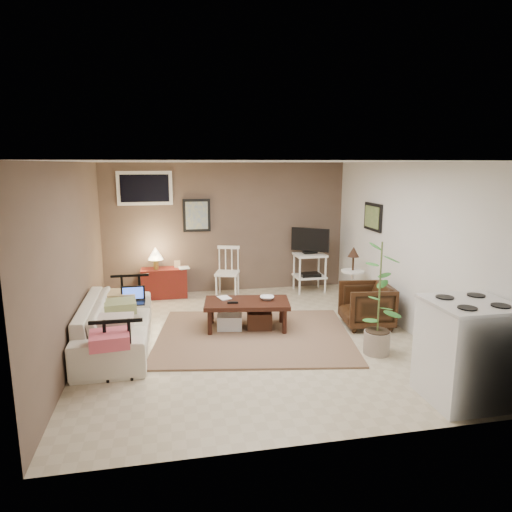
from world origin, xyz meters
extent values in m
plane|color=#C1B293|center=(0.00, 0.00, 0.00)|extent=(5.00, 5.00, 0.00)
cube|color=black|center=(-0.55, 2.48, 1.45)|extent=(0.50, 0.03, 0.60)
cube|color=black|center=(2.23, 1.05, 1.52)|extent=(0.03, 0.60, 0.45)
cube|color=white|center=(-1.45, 2.48, 1.95)|extent=(0.96, 0.03, 0.60)
cube|color=#7F604A|center=(0.04, 0.05, 0.01)|extent=(2.98, 2.54, 0.03)
cube|color=black|center=(0.00, 0.34, 0.40)|extent=(1.29, 0.80, 0.06)
cylinder|color=black|center=(-0.56, 0.19, 0.19)|extent=(0.06, 0.06, 0.38)
cylinder|color=black|center=(0.48, 0.03, 0.19)|extent=(0.06, 0.06, 0.38)
cylinder|color=black|center=(-0.49, 0.65, 0.19)|extent=(0.06, 0.06, 0.38)
cylinder|color=black|center=(0.55, 0.48, 0.19)|extent=(0.06, 0.06, 0.38)
cube|color=black|center=(-0.22, 0.27, 0.45)|extent=(0.16, 0.07, 0.02)
cube|color=#462719|center=(0.18, 0.31, 0.14)|extent=(0.39, 0.35, 0.26)
cube|color=silver|center=(-0.25, 0.37, 0.12)|extent=(0.39, 0.35, 0.22)
imported|color=beige|center=(-1.80, 0.07, 0.42)|extent=(0.63, 2.14, 0.84)
cube|color=black|center=(-1.59, 0.38, 0.48)|extent=(0.33, 0.23, 0.02)
cube|color=black|center=(-1.59, 0.50, 0.60)|extent=(0.33, 0.02, 0.21)
cube|color=#3762F8|center=(-1.59, 0.49, 0.60)|extent=(0.28, 0.00, 0.16)
cube|color=maroon|center=(-1.18, 2.26, 0.27)|extent=(0.80, 0.36, 0.53)
cylinder|color=#B4A245|center=(-1.31, 2.22, 0.62)|extent=(0.09, 0.09, 0.18)
cone|color=#FFEAB7|center=(-1.31, 2.22, 0.82)|extent=(0.27, 0.27, 0.21)
cube|color=tan|center=(-0.94, 2.27, 0.60)|extent=(0.11, 0.02, 0.13)
cube|color=white|center=(-0.05, 2.11, 0.43)|extent=(0.51, 0.51, 0.04)
cylinder|color=white|center=(-0.27, 2.00, 0.20)|extent=(0.03, 0.03, 0.41)
cylinder|color=white|center=(0.07, 1.89, 0.20)|extent=(0.03, 0.03, 0.41)
cylinder|color=white|center=(-0.17, 2.33, 0.20)|extent=(0.03, 0.03, 0.41)
cylinder|color=white|center=(0.17, 2.23, 0.20)|extent=(0.03, 0.03, 0.41)
cube|color=white|center=(0.00, 2.29, 0.87)|extent=(0.40, 0.15, 0.06)
cube|color=white|center=(1.52, 2.14, 0.70)|extent=(0.57, 0.46, 0.04)
cube|color=white|center=(1.52, 2.14, 0.29)|extent=(0.57, 0.46, 0.03)
cylinder|color=white|center=(1.27, 1.94, 0.36)|extent=(0.04, 0.04, 0.72)
cylinder|color=white|center=(1.76, 1.94, 0.36)|extent=(0.04, 0.04, 0.72)
cylinder|color=white|center=(1.27, 2.33, 0.36)|extent=(0.04, 0.04, 0.72)
cylinder|color=white|center=(1.76, 2.33, 0.36)|extent=(0.04, 0.04, 0.72)
cube|color=black|center=(1.52, 2.14, 0.75)|extent=(0.26, 0.14, 0.03)
cube|color=black|center=(1.52, 2.14, 0.99)|extent=(0.62, 0.46, 0.43)
cube|color=#D9AA54|center=(1.52, 2.14, 0.99)|extent=(0.51, 0.36, 0.35)
cube|color=black|center=(1.52, 2.09, 0.31)|extent=(0.36, 0.26, 0.10)
cylinder|color=white|center=(1.95, 1.14, 0.01)|extent=(0.27, 0.27, 0.03)
cylinder|color=white|center=(1.95, 1.14, 0.30)|extent=(0.05, 0.05, 0.57)
cylinder|color=white|center=(1.95, 1.14, 0.60)|extent=(0.38, 0.38, 0.03)
cylinder|color=#311B0D|center=(1.95, 1.14, 0.74)|extent=(0.03, 0.03, 0.25)
cone|color=#331E15|center=(1.95, 1.14, 0.93)|extent=(0.19, 0.19, 0.17)
imported|color=#311B0D|center=(1.76, 0.15, 0.35)|extent=(0.72, 0.76, 0.71)
cylinder|color=gray|center=(1.47, -0.82, 0.15)|extent=(0.33, 0.33, 0.29)
cylinder|color=#4C602D|center=(1.47, -0.82, 0.87)|extent=(0.02, 0.02, 1.15)
cube|color=silver|center=(1.83, -2.06, 0.50)|extent=(0.78, 0.73, 1.01)
cube|color=silver|center=(1.83, -2.06, 1.02)|extent=(0.81, 0.75, 0.03)
cylinder|color=black|center=(1.65, -2.24, 1.05)|extent=(0.18, 0.18, 0.01)
cylinder|color=black|center=(2.00, -2.24, 1.05)|extent=(0.18, 0.18, 0.01)
cylinder|color=black|center=(1.65, -1.88, 1.05)|extent=(0.18, 0.18, 0.01)
cylinder|color=black|center=(2.00, -1.88, 1.05)|extent=(0.18, 0.18, 0.01)
imported|color=black|center=(0.30, 0.35, 0.53)|extent=(0.21, 0.09, 0.20)
imported|color=black|center=(-0.38, 0.51, 0.54)|extent=(0.16, 0.06, 0.22)
imported|color=black|center=(-0.91, 2.17, 0.66)|extent=(0.18, 0.04, 0.24)
camera|label=1|loc=(-1.10, -5.87, 2.37)|focal=32.00mm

